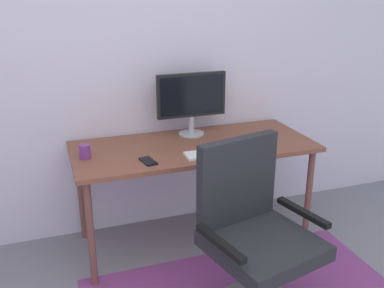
% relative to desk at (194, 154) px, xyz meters
% --- Properties ---
extents(wall_back, '(6.00, 0.10, 2.60)m').
position_rel_desk_xyz_m(wall_back, '(-0.49, 0.41, 0.64)').
color(wall_back, silver).
rests_on(wall_back, ground).
extents(desk, '(1.61, 0.69, 0.73)m').
position_rel_desk_xyz_m(desk, '(0.00, 0.00, 0.00)').
color(desk, brown).
rests_on(desk, ground).
extents(monitor, '(0.49, 0.18, 0.44)m').
position_rel_desk_xyz_m(monitor, '(0.05, 0.20, 0.33)').
color(monitor, '#B2B2B7').
rests_on(monitor, desk).
extents(keyboard, '(0.43, 0.13, 0.02)m').
position_rel_desk_xyz_m(keyboard, '(0.09, -0.22, 0.08)').
color(keyboard, white).
rests_on(keyboard, desk).
extents(computer_mouse, '(0.06, 0.10, 0.03)m').
position_rel_desk_xyz_m(computer_mouse, '(0.44, -0.21, 0.08)').
color(computer_mouse, white).
rests_on(computer_mouse, desk).
extents(coffee_cup, '(0.07, 0.07, 0.09)m').
position_rel_desk_xyz_m(coffee_cup, '(-0.71, -0.01, 0.11)').
color(coffee_cup, '#743280').
rests_on(coffee_cup, desk).
extents(cell_phone, '(0.09, 0.15, 0.01)m').
position_rel_desk_xyz_m(cell_phone, '(-0.36, -0.20, 0.07)').
color(cell_phone, black).
rests_on(cell_phone, desk).
extents(office_chair, '(0.66, 0.62, 0.99)m').
position_rel_desk_xyz_m(office_chair, '(0.05, -0.82, -0.24)').
color(office_chair, slate).
rests_on(office_chair, ground).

